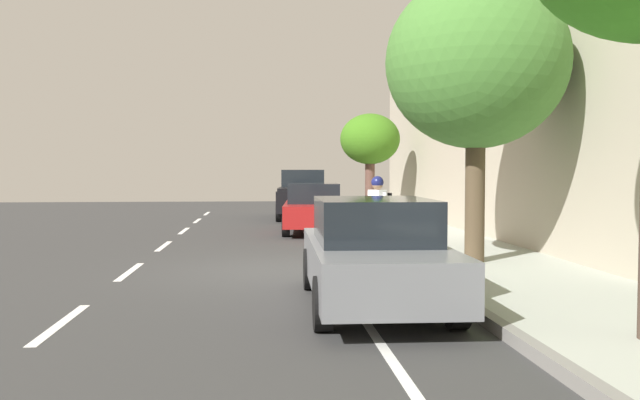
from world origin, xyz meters
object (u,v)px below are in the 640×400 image
Objects in this scene: street_tree_corner at (370,140)px; fire_hydrant at (371,216)px; parked_sedan_grey_second at (373,253)px; bicycle_at_curb at (365,239)px; street_tree_far_end at (476,63)px; cyclist_with_backpack at (378,208)px; parked_pickup_black_far at (303,196)px; parked_sedan_red_mid at (313,208)px.

street_tree_corner is 6.11m from fire_hydrant.
parked_sedan_grey_second reaches higher than bicycle_at_curb.
parked_sedan_grey_second is 2.73× the size of bicycle_at_curb.
street_tree_far_end reaches higher than fire_hydrant.
fire_hydrant is (0.89, 4.58, 0.21)m from bicycle_at_curb.
cyclist_with_backpack is 3.74m from street_tree_far_end.
bicycle_at_curb is at bearing -86.46° from parked_pickup_black_far.
street_tree_far_end reaches higher than cyclist_with_backpack.
parked_pickup_black_far is 14.39m from street_tree_far_end.
parked_sedan_grey_second is 0.82× the size of parked_pickup_black_far.
parked_sedan_grey_second is 0.98× the size of parked_sedan_red_mid.
cyclist_with_backpack is at bearing -97.66° from fire_hydrant.
street_tree_far_end reaches higher than parked_sedan_red_mid.
bicycle_at_curb is 4.61m from street_tree_far_end.
bicycle_at_curb is at bearing 116.63° from cyclist_with_backpack.
street_tree_corner reaches higher than parked_sedan_grey_second.
fire_hydrant is (1.65, 10.08, -0.17)m from parked_sedan_grey_second.
bicycle_at_curb is at bearing 82.22° from parked_sedan_grey_second.
street_tree_corner is (0.00, 12.39, -0.89)m from street_tree_far_end.
parked_pickup_black_far is 6.43× the size of fire_hydrant.
parked_sedan_grey_second is at bearing -128.15° from street_tree_far_end.
parked_pickup_black_far is 0.98× the size of street_tree_far_end.
parked_sedan_grey_second is 5.19m from street_tree_far_end.
cyclist_with_backpack is (0.96, -6.02, 0.35)m from parked_sedan_red_mid.
street_tree_corner is at bearing 81.64° from cyclist_with_backpack.
cyclist_with_backpack is at bearing 129.84° from street_tree_far_end.
parked_sedan_red_mid is at bearing 107.68° from street_tree_far_end.
street_tree_corner reaches higher than bicycle_at_curb.
cyclist_with_backpack is 2.14× the size of fire_hydrant.
parked_sedan_grey_second is 10.22m from fire_hydrant.
cyclist_with_backpack is (0.97, 5.06, 0.35)m from parked_sedan_grey_second.
street_tree_far_end is 1.40× the size of street_tree_corner.
fire_hydrant is (0.67, 5.02, -0.53)m from cyclist_with_backpack.
street_tree_corner is at bearing 60.91° from parked_sedan_red_mid.
parked_pickup_black_far is at bearing 149.74° from street_tree_corner.
parked_sedan_grey_second is at bearing -99.27° from fire_hydrant.
bicycle_at_curb is 1.93× the size of fire_hydrant.
bicycle_at_curb is 10.60m from street_tree_corner.
parked_sedan_red_mid is 1.15× the size of street_tree_corner.
parked_sedan_grey_second is at bearing -90.12° from parked_pickup_black_far.
parked_sedan_grey_second is at bearing -97.78° from bicycle_at_curb.
street_tree_far_end is at bearing -72.32° from parked_sedan_red_mid.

